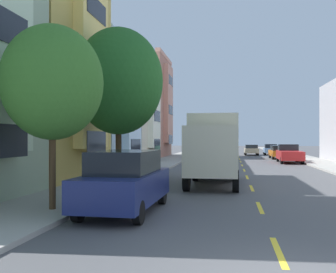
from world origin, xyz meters
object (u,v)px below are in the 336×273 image
Objects in this scene: street_tree_second at (119,81)px; parked_suv_forest at (206,148)px; street_tree_nearest at (53,83)px; parked_suv_navy at (125,181)px; parked_wagon_orange at (279,152)px; parked_hatchback_burgundy at (203,151)px; moving_champagne_sedan at (251,150)px; parked_wagon_white at (197,153)px; delivery_box_truck at (214,145)px; parked_suv_teal at (208,147)px; parked_pickup_red at (289,154)px; parked_hatchback_sky at (270,149)px.

parked_suv_forest is at bearing 86.45° from street_tree_second.
street_tree_nearest is 1.18× the size of parked_suv_navy.
parked_wagon_orange is (10.76, 25.94, -4.31)m from street_tree_second.
street_tree_second is 1.89× the size of parked_hatchback_burgundy.
moving_champagne_sedan is (8.20, 34.88, -4.37)m from street_tree_second.
parked_hatchback_burgundy and parked_wagon_white have the same top height.
street_tree_nearest reaches higher than delivery_box_truck.
parked_suv_teal and parked_suv_navy have the same top height.
parked_suv_navy is 27.00m from parked_pickup_red.
parked_suv_forest is at bearing 87.05° from street_tree_nearest.
parked_hatchback_burgundy is at bearing -139.22° from parked_hatchback_sky.
parked_wagon_orange is at bearing -59.33° from parked_suv_teal.
delivery_box_truck is (4.60, 1.53, -3.16)m from street_tree_second.
parked_suv_forest is 0.99× the size of parked_suv_navy.
street_tree_second is 5.79m from delivery_box_truck.
parked_hatchback_sky is at bearing -27.67° from parked_suv_teal.
parked_wagon_orange is at bearing 67.47° from street_tree_second.
parked_suv_teal is at bearing 90.04° from parked_wagon_white.
parked_pickup_red reaches higher than moving_champagne_sedan.
parked_suv_teal is 0.90× the size of parked_pickup_red.
parked_suv_navy is at bearing -89.88° from parked_wagon_white.
parked_hatchback_sky is 43.27m from parked_suv_navy.
street_tree_nearest is 35.67m from parked_hatchback_burgundy.
parked_pickup_red is at bearing 70.39° from delivery_box_truck.
delivery_box_truck is (4.60, 8.54, -2.09)m from street_tree_nearest.
parked_wagon_white is 1.00× the size of parked_wagon_orange.
street_tree_second is at bearing -94.19° from parked_hatchback_burgundy.
delivery_box_truck is at bearing -84.66° from parked_hatchback_burgundy.
delivery_box_truck is 32.63m from parked_suv_forest.
parked_hatchback_sky is at bearing 89.61° from parked_wagon_orange.
parked_suv_forest and parked_suv_navy have the same top height.
parked_suv_navy reaches higher than parked_pickup_red.
parked_suv_navy is at bearing -71.44° from street_tree_second.
parked_hatchback_burgundy is 34.84m from parked_suv_navy.
parked_suv_forest is at bearing -89.67° from parked_suv_teal.
parked_suv_forest is (2.12, 34.05, -4.13)m from street_tree_second.
parked_wagon_orange is at bearing 75.83° from delivery_box_truck.
street_tree_nearest is at bearing -108.09° from parked_wagon_orange.
parked_pickup_red is at bearing 60.40° from street_tree_second.
parked_wagon_orange is (8.67, 5.68, 0.00)m from parked_wagon_white.
parked_pickup_red is (10.88, 19.16, -4.29)m from street_tree_second.
parked_pickup_red is (0.12, -6.78, 0.02)m from parked_wagon_orange.
parked_suv_teal is 23.17m from parked_pickup_red.
street_tree_nearest is 7.09m from street_tree_second.
parked_wagon_white is 1.04× the size of moving_champagne_sedan.
delivery_box_truck reaches higher than parked_pickup_red.
parked_pickup_red is (8.77, -14.89, -0.16)m from parked_suv_forest.
parked_hatchback_sky is 0.86× the size of parked_wagon_orange.
parked_suv_navy is (2.15, -6.39, -4.13)m from street_tree_second.
delivery_box_truck is at bearing 18.40° from street_tree_second.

